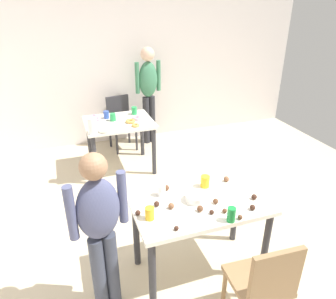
{
  "coord_description": "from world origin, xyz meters",
  "views": [
    {
      "loc": [
        -1.06,
        -2.13,
        2.33
      ],
      "look_at": [
        -0.09,
        0.67,
        0.9
      ],
      "focal_mm": 33.93,
      "sensor_mm": 36.0,
      "label": 1
    }
  ],
  "objects": [
    {
      "name": "ground_plane",
      "position": [
        0.0,
        0.0,
        0.0
      ],
      "size": [
        6.4,
        6.4,
        0.0
      ],
      "primitive_type": "plane",
      "color": "beige"
    },
    {
      "name": "chair_near_table",
      "position": [
        0.12,
        -0.82,
        0.5
      ],
      "size": [
        0.42,
        0.42,
        0.87
      ],
      "color": "olive",
      "rests_on": "ground_plane"
    },
    {
      "name": "cake_ball_3",
      "position": [
        -0.33,
        -0.11,
        0.78
      ],
      "size": [
        0.05,
        0.05,
        0.05
      ],
      "primitive_type": "sphere",
      "color": "brown",
      "rests_on": "dining_table_near"
    },
    {
      "name": "donut_far_2",
      "position": [
        -0.16,
        1.79,
        0.77
      ],
      "size": [
        0.11,
        0.11,
        0.03
      ],
      "primitive_type": "torus",
      "color": "gold",
      "rests_on": "dining_table_far"
    },
    {
      "name": "cake_ball_9",
      "position": [
        0.05,
        -0.16,
        0.77
      ],
      "size": [
        0.05,
        0.05,
        0.05
      ],
      "primitive_type": "sphere",
      "color": "brown",
      "rests_on": "dining_table_near"
    },
    {
      "name": "cake_ball_7",
      "position": [
        -0.43,
        -0.04,
        0.77
      ],
      "size": [
        0.05,
        0.05,
        0.05
      ],
      "primitive_type": "sphere",
      "color": "#3D2319",
      "rests_on": "dining_table_near"
    },
    {
      "name": "cake_ball_11",
      "position": [
        -0.05,
        -0.29,
        0.77
      ],
      "size": [
        0.04,
        0.04,
        0.04
      ],
      "primitive_type": "sphere",
      "color": "#3D2319",
      "rests_on": "dining_table_near"
    },
    {
      "name": "cup_near_1",
      "position": [
        0.08,
        0.11,
        0.8
      ],
      "size": [
        0.08,
        0.08,
        0.11
      ],
      "primitive_type": "cylinder",
      "color": "yellow",
      "rests_on": "dining_table_near"
    },
    {
      "name": "cake_ball_12",
      "position": [
        -0.12,
        -0.22,
        0.78
      ],
      "size": [
        0.05,
        0.05,
        0.05
      ],
      "primitive_type": "sphere",
      "color": "brown",
      "rests_on": "dining_table_near"
    },
    {
      "name": "cake_ball_10",
      "position": [
        -0.28,
        0.17,
        0.78
      ],
      "size": [
        0.05,
        0.05,
        0.05
      ],
      "primitive_type": "sphere",
      "color": "brown",
      "rests_on": "dining_table_near"
    },
    {
      "name": "cup_near_0",
      "position": [
        -0.53,
        -0.18,
        0.8
      ],
      "size": [
        0.07,
        0.07,
        0.11
      ],
      "primitive_type": "cylinder",
      "color": "yellow",
      "rests_on": "dining_table_near"
    },
    {
      "name": "cake_ball_4",
      "position": [
        0.31,
        0.12,
        0.78
      ],
      "size": [
        0.05,
        0.05,
        0.05
      ],
      "primitive_type": "sphere",
      "color": "brown",
      "rests_on": "dining_table_near"
    },
    {
      "name": "dining_table_near",
      "position": [
        -0.06,
        -0.13,
        0.63
      ],
      "size": [
        1.16,
        0.64,
        0.75
      ],
      "color": "silver",
      "rests_on": "ground_plane"
    },
    {
      "name": "cup_far_0",
      "position": [
        -0.06,
        2.27,
        0.81
      ],
      "size": [
        0.08,
        0.08,
        0.11
      ],
      "primitive_type": "cylinder",
      "color": "green",
      "rests_on": "dining_table_far"
    },
    {
      "name": "cake_ball_1",
      "position": [
        0.14,
        -0.42,
        0.77
      ],
      "size": [
        0.04,
        0.04,
        0.04
      ],
      "primitive_type": "sphere",
      "color": "brown",
      "rests_on": "dining_table_near"
    },
    {
      "name": "cup_far_2",
      "position": [
        -0.48,
        2.24,
        0.8
      ],
      "size": [
        0.08,
        0.08,
        0.11
      ],
      "primitive_type": "cylinder",
      "color": "#3351B2",
      "rests_on": "dining_table_far"
    },
    {
      "name": "donut_far_3",
      "position": [
        -0.6,
        1.74,
        0.77
      ],
      "size": [
        0.14,
        0.14,
        0.04
      ],
      "primitive_type": "torus",
      "color": "white",
      "rests_on": "dining_table_far"
    },
    {
      "name": "dining_table_far",
      "position": [
        -0.34,
        2.06,
        0.63
      ],
      "size": [
        0.94,
        0.78,
        0.75
      ],
      "color": "silver",
      "rests_on": "ground_plane"
    },
    {
      "name": "pitcher_far",
      "position": [
        -0.74,
        1.74,
        0.85
      ],
      "size": [
        0.12,
        0.12,
        0.2
      ],
      "primitive_type": "cylinder",
      "color": "white",
      "rests_on": "dining_table_far"
    },
    {
      "name": "mixing_bowl",
      "position": [
        -0.09,
        -0.07,
        0.78
      ],
      "size": [
        0.18,
        0.18,
        0.06
      ],
      "primitive_type": "cylinder",
      "color": "white",
      "rests_on": "dining_table_near"
    },
    {
      "name": "cake_ball_6",
      "position": [
        -0.52,
        -0.11,
        0.77
      ],
      "size": [
        0.04,
        0.04,
        0.04
      ],
      "primitive_type": "sphere",
      "color": "brown",
      "rests_on": "dining_table_near"
    },
    {
      "name": "cup_far_1",
      "position": [
        -0.41,
        2.11,
        0.8
      ],
      "size": [
        0.08,
        0.08,
        0.11
      ],
      "primitive_type": "cylinder",
      "color": "green",
      "rests_on": "dining_table_far"
    },
    {
      "name": "cake_ball_5",
      "position": [
        0.39,
        -0.22,
        0.77
      ],
      "size": [
        0.05,
        0.05,
        0.05
      ],
      "primitive_type": "sphere",
      "color": "#3D2319",
      "rests_on": "dining_table_near"
    },
    {
      "name": "fork_near",
      "position": [
        -0.37,
        -0.25,
        0.75
      ],
      "size": [
        0.17,
        0.02,
        0.01
      ],
      "primitive_type": "cube",
      "color": "silver",
      "rests_on": "dining_table_near"
    },
    {
      "name": "cake_ball_8",
      "position": [
        -0.61,
        -0.1,
        0.77
      ],
      "size": [
        0.04,
        0.04,
        0.04
      ],
      "primitive_type": "sphere",
      "color": "#3D2319",
      "rests_on": "dining_table_near"
    },
    {
      "name": "cake_ball_2",
      "position": [
        -0.38,
        -0.38,
        0.77
      ],
      "size": [
        0.04,
        0.04,
        0.04
      ],
      "primitive_type": "sphere",
      "color": "#3D2319",
      "rests_on": "dining_table_near"
    },
    {
      "name": "cake_ball_0",
      "position": [
        0.06,
        -0.3,
        0.77
      ],
      "size": [
        0.04,
        0.04,
        0.04
      ],
      "primitive_type": "sphere",
      "color": "brown",
      "rests_on": "dining_table_near"
    },
    {
      "name": "wall_back",
      "position": [
        0.0,
        3.2,
        1.3
      ],
      "size": [
        6.4,
        0.1,
        2.6
      ],
      "primitive_type": "cube",
      "color": "silver",
      "rests_on": "ground_plane"
    },
    {
      "name": "donut_far_0",
      "position": [
        -0.63,
        2.21,
        0.77
      ],
      "size": [
        0.11,
        0.11,
        0.03
      ],
      "primitive_type": "torus",
      "color": "pink",
      "rests_on": "dining_table_far"
    },
    {
      "name": "donut_far_5",
      "position": [
        -0.09,
        2.05,
        0.77
      ],
      "size": [
        0.13,
        0.13,
        0.04
      ],
      "primitive_type": "torus",
      "color": "pink",
      "rests_on": "dining_table_far"
    },
    {
      "name": "chair_far_table",
      "position": [
        -0.18,
        2.81,
        0.5
      ],
      "size": [
        0.45,
        0.45,
        0.87
      ],
      "color": "#2D2D33",
      "rests_on": "ground_plane"
    },
    {
      "name": "person_girl_near",
      "position": [
        -0.92,
        -0.22,
        0.84
      ],
      "size": [
        0.45,
        0.26,
        1.41
      ],
      "color": "#383D4C",
      "rests_on": "ground_plane"
    },
    {
      "name": "donut_far_4",
      "position": [
        -0.2,
        1.95,
        0.77
      ],
      "size": [
        0.14,
        0.14,
        0.04
      ],
      "primitive_type": "torus",
      "color": "gold",
      "rests_on": "dining_table_far"
    },
    {
      "name": "donut_far_1",
      "position": [
        -0.66,
        2.33,
        0.77
      ],
      "size": [
        0.11,
        0.11,
        0.03
      ],
      "primitive_type": "torus",
      "color": "pink",
      "rests_on": "dining_table_far"
    },
    {
      "name": "soda_can",
      "position": [
        0.06,
        -0.41,
        0.81
      ],
      "size": [
        0.07,
        0.07,
        0.12
      ],
      "primitive_type": "cylinder",
      "color": "#198438",
      "rests_on": "dining_table_near"
    },
    {
      "name": "cake_ball_13",
      "position": [
        0.3,
        -0.34,
        0.77
      ],
      "size": [
        0.05,
        0.05,
        0.05
      ],
      "primitive_type": "sphere",
      "color": "#3D2319",
      "rests_on": "dining_table_near"
    },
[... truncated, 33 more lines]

